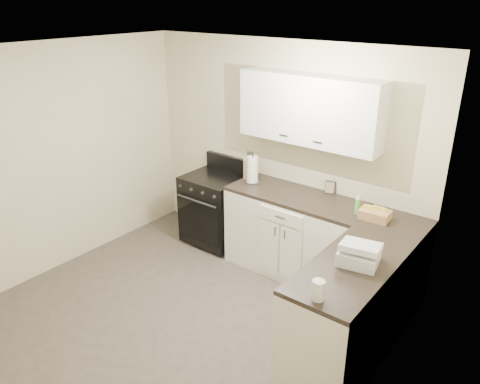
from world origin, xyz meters
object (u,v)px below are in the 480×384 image
Objects in this scene: stove at (215,209)px; wicker_basket at (375,215)px; knife_block at (250,169)px; countertop_grill at (359,257)px; paper_towel at (253,170)px.

stove is 3.04× the size of wicker_basket.
stove is at bearing 179.57° from wicker_basket.
knife_block is at bearing 12.27° from stove.
countertop_grill reaches higher than wicker_basket.
knife_block is (0.46, 0.10, 0.60)m from stove.
wicker_basket is (2.04, -0.02, 0.53)m from stove.
paper_towel is at bearing 178.25° from wicker_basket.
countertop_grill is at bearing -20.54° from stove.
paper_towel is at bearing -41.59° from knife_block.
paper_towel reaches higher than wicker_basket.
countertop_grill is (2.26, -0.85, 0.54)m from stove.
stove is 2.78× the size of countertop_grill.
wicker_basket is at bearing -0.43° from stove.
stove is 3.49× the size of knife_block.
knife_block reaches higher than countertop_grill.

